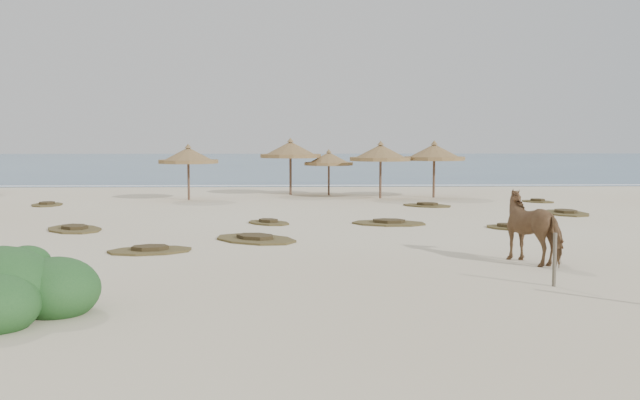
{
  "coord_description": "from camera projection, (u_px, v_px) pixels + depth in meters",
  "views": [
    {
      "loc": [
        -0.63,
        -18.72,
        2.93
      ],
      "look_at": [
        0.13,
        5.0,
        0.9
      ],
      "focal_mm": 40.0,
      "sensor_mm": 36.0,
      "label": 1
    }
  ],
  "objects": [
    {
      "name": "ground",
      "position": [
        321.0,
        250.0,
        18.91
      ],
      "size": [
        160.0,
        160.0,
        0.0
      ],
      "primitive_type": "plane",
      "color": "beige",
      "rests_on": "ground"
    },
    {
      "name": "scrub_5",
      "position": [
        566.0,
        213.0,
        27.99
      ],
      "size": [
        1.81,
        2.61,
        0.16
      ],
      "rotation": [
        0.0,
        0.0,
        1.65
      ],
      "color": "brown",
      "rests_on": "ground"
    },
    {
      "name": "bush",
      "position": [
        2.0,
        290.0,
        11.73
      ],
      "size": [
        3.06,
        2.69,
        1.37
      ],
      "rotation": [
        0.0,
        0.0,
        -0.29
      ],
      "color": "#2F622A",
      "rests_on": "ground"
    },
    {
      "name": "palapa_5",
      "position": [
        434.0,
        153.0,
        35.66
      ],
      "size": [
        3.25,
        3.25,
        2.88
      ],
      "rotation": [
        0.0,
        0.0,
        0.06
      ],
      "color": "brown",
      "rests_on": "ground"
    },
    {
      "name": "scrub_6",
      "position": [
        47.0,
        204.0,
        31.59
      ],
      "size": [
        1.64,
        2.22,
        0.16
      ],
      "rotation": [
        0.0,
        0.0,
        1.74
      ],
      "color": "brown",
      "rests_on": "ground"
    },
    {
      "name": "palapa_3",
      "position": [
        381.0,
        154.0,
        35.17
      ],
      "size": [
        3.32,
        3.32,
        2.86
      ],
      "rotation": [
        0.0,
        0.0,
        0.09
      ],
      "color": "brown",
      "rests_on": "ground"
    },
    {
      "name": "scrub_1",
      "position": [
        74.0,
        229.0,
        22.99
      ],
      "size": [
        2.7,
        2.93,
        0.16
      ],
      "rotation": [
        0.0,
        0.0,
        2.17
      ],
      "color": "brown",
      "rests_on": "ground"
    },
    {
      "name": "scrub_10",
      "position": [
        538.0,
        201.0,
        33.2
      ],
      "size": [
        1.82,
        1.88,
        0.16
      ],
      "rotation": [
        0.0,
        0.0,
        2.27
      ],
      "color": "brown",
      "rests_on": "ground"
    },
    {
      "name": "scrub_2",
      "position": [
        269.0,
        222.0,
        24.76
      ],
      "size": [
        2.04,
        2.11,
        0.16
      ],
      "rotation": [
        0.0,
        0.0,
        2.28
      ],
      "color": "brown",
      "rests_on": "ground"
    },
    {
      "name": "scrub_7",
      "position": [
        427.0,
        205.0,
        31.18
      ],
      "size": [
        2.64,
        2.42,
        0.16
      ],
      "rotation": [
        0.0,
        0.0,
        2.56
      ],
      "color": "brown",
      "rests_on": "ground"
    },
    {
      "name": "ocean",
      "position": [
        302.0,
        161.0,
        93.6
      ],
      "size": [
        200.0,
        100.0,
        0.01
      ],
      "primitive_type": "cube",
      "color": "navy",
      "rests_on": "ground"
    },
    {
      "name": "foam_line",
      "position": [
        307.0,
        186.0,
        44.8
      ],
      "size": [
        70.0,
        0.6,
        0.01
      ],
      "primitive_type": "cube",
      "color": "white",
      "rests_on": "ground"
    },
    {
      "name": "palapa_4",
      "position": [
        329.0,
        159.0,
        37.15
      ],
      "size": [
        3.32,
        3.32,
        2.42
      ],
      "rotation": [
        0.0,
        0.0,
        0.36
      ],
      "color": "brown",
      "rests_on": "ground"
    },
    {
      "name": "scrub_9",
      "position": [
        255.0,
        238.0,
        20.7
      ],
      "size": [
        3.28,
        3.21,
        0.16
      ],
      "rotation": [
        0.0,
        0.0,
        2.4
      ],
      "color": "brown",
      "rests_on": "ground"
    },
    {
      "name": "palapa_2",
      "position": [
        290.0,
        151.0,
        37.35
      ],
      "size": [
        4.11,
        4.11,
        3.01
      ],
      "rotation": [
        0.0,
        0.0,
        -0.35
      ],
      "color": "brown",
      "rests_on": "ground"
    },
    {
      "name": "scrub_3",
      "position": [
        389.0,
        223.0,
        24.64
      ],
      "size": [
        2.89,
        2.2,
        0.16
      ],
      "rotation": [
        0.0,
        0.0,
        2.92
      ],
      "color": "brown",
      "rests_on": "ground"
    },
    {
      "name": "scrub_11",
      "position": [
        150.0,
        250.0,
        18.57
      ],
      "size": [
        2.49,
        1.92,
        0.16
      ],
      "rotation": [
        0.0,
        0.0,
        0.24
      ],
      "color": "brown",
      "rests_on": "ground"
    },
    {
      "name": "palapa_1",
      "position": [
        188.0,
        156.0,
        34.29
      ],
      "size": [
        3.38,
        3.38,
        2.72
      ],
      "rotation": [
        0.0,
        0.0,
        0.18
      ],
      "color": "brown",
      "rests_on": "ground"
    },
    {
      "name": "fence_post_far",
      "position": [
        555.0,
        260.0,
        14.18
      ],
      "size": [
        0.1,
        0.1,
        1.08
      ],
      "primitive_type": "cylinder",
      "rotation": [
        0.0,
        0.0,
        -0.39
      ],
      "color": "#69604F",
      "rests_on": "ground"
    },
    {
      "name": "horse",
      "position": [
        536.0,
        227.0,
        16.89
      ],
      "size": [
        1.75,
        2.21,
        1.7
      ],
      "primitive_type": "imported",
      "rotation": [
        0.0,
        0.0,
        3.62
      ],
      "color": "olive",
      "rests_on": "ground"
    },
    {
      "name": "scrub_4",
      "position": [
        507.0,
        227.0,
        23.41
      ],
      "size": [
        1.71,
        1.85,
        0.16
      ],
      "rotation": [
        0.0,
        0.0,
        2.17
      ],
      "color": "brown",
      "rests_on": "ground"
    }
  ]
}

